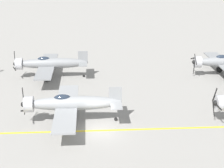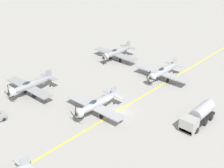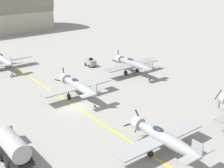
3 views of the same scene
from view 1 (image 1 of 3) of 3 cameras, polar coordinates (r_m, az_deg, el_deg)
ground_plane at (r=36.17m, az=-1.85°, el=-7.10°), size 400.00×400.00×0.00m
taxiway_stripe at (r=36.17m, az=-1.85°, el=-7.09°), size 0.30×160.00×0.01m
airplane_mid_center at (r=37.27m, az=-6.41°, el=-2.99°), size 12.00×9.98×3.79m
airplane_mid_right at (r=51.00m, az=-9.50°, el=3.09°), size 12.00×9.98×3.80m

